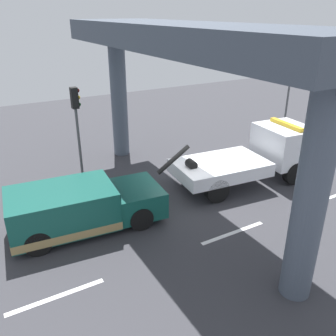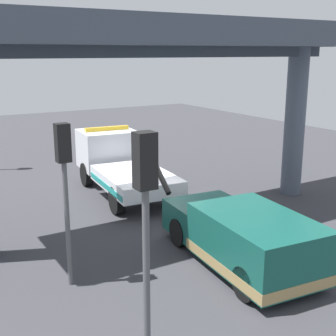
{
  "view_description": "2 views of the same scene",
  "coord_description": "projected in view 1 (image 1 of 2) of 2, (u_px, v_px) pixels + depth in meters",
  "views": [
    {
      "loc": [
        -7.05,
        -10.72,
        6.99
      ],
      "look_at": [
        -0.52,
        0.66,
        1.17
      ],
      "focal_mm": 38.16,
      "sensor_mm": 36.0,
      "label": 1
    },
    {
      "loc": [
        -13.02,
        7.55,
        5.59
      ],
      "look_at": [
        0.06,
        -0.32,
        1.69
      ],
      "focal_mm": 48.65,
      "sensor_mm": 36.0,
      "label": 2
    }
  ],
  "objects": [
    {
      "name": "towed_van_green",
      "position": [
        80.0,
        208.0,
        12.23
      ],
      "size": [
        5.37,
        2.64,
        1.58
      ],
      "color": "#145147",
      "rests_on": "ground"
    },
    {
      "name": "tow_truck_white",
      "position": [
        258.0,
        154.0,
        15.65
      ],
      "size": [
        7.33,
        2.94,
        2.46
      ],
      "color": "white",
      "rests_on": "ground"
    },
    {
      "name": "traffic_light_far",
      "position": [
        76.0,
        112.0,
        15.44
      ],
      "size": [
        0.39,
        0.32,
        4.02
      ],
      "color": "#515456",
      "rests_on": "ground"
    },
    {
      "name": "ground_plane",
      "position": [
        187.0,
        199.0,
        14.56
      ],
      "size": [
        60.0,
        40.0,
        0.1
      ],
      "primitive_type": "cube",
      "color": "#38383D"
    },
    {
      "name": "lane_stripe_mid",
      "position": [
        233.0,
        233.0,
        12.23
      ],
      "size": [
        2.6,
        0.16,
        0.01
      ],
      "primitive_type": "cube",
      "color": "silver",
      "rests_on": "ground"
    },
    {
      "name": "lane_stripe_west",
      "position": [
        56.0,
        297.0,
        9.49
      ],
      "size": [
        2.6,
        0.16,
        0.01
      ],
      "primitive_type": "cube",
      "color": "silver",
      "rests_on": "ground"
    },
    {
      "name": "overpass_structure",
      "position": [
        182.0,
        52.0,
        12.08
      ],
      "size": [
        3.6,
        13.81,
        6.61
      ],
      "color": "#4C5666",
      "rests_on": "ground"
    },
    {
      "name": "traffic_light_mid",
      "position": [
        291.0,
        77.0,
        21.19
      ],
      "size": [
        0.39,
        0.32,
        4.61
      ],
      "color": "#515456",
      "rests_on": "ground"
    }
  ]
}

